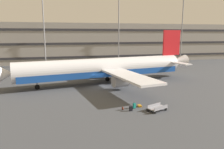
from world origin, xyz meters
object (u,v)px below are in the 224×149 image
Objects in this scene: suitcase_scuffed at (131,108)px; baggage_cart at (157,108)px; suitcase_orange at (140,106)px; backpack_purple at (123,108)px; suitcase_red at (134,106)px; airliner at (106,68)px; backpack_large at (148,110)px.

baggage_cart reaches higher than suitcase_scuffed.
suitcase_orange is 1.43× the size of backpack_purple.
suitcase_red is at bearing -151.66° from suitcase_orange.
airliner is 81.72× the size of backpack_large.
suitcase_scuffed is 0.23× the size of baggage_cart.
airliner is 76.98× the size of backpack_purple.
backpack_purple is at bearing -164.19° from suitcase_orange.
suitcase_scuffed is 3.52m from baggage_cart.
baggage_cart is (4.36, -1.44, 0.19)m from backpack_purple.
suitcase_scuffed is at bearing -31.47° from backpack_purple.
suitcase_scuffed is (-0.78, -0.81, -0.04)m from suitcase_red.
airliner is 53.67× the size of suitcase_orange.
suitcase_orange is 1.52× the size of backpack_large.
suitcase_orange is at bearing 37.30° from suitcase_scuffed.
backpack_large is 0.94× the size of backpack_purple.
suitcase_scuffed is at bearing 159.17° from backpack_large.
suitcase_red reaches higher than backpack_purple.
airliner reaches higher than baggage_cart.
backpack_large is at bearing -20.83° from suitcase_scuffed.
airliner is 17.06m from backpack_purple.
suitcase_scuffed is 1.12m from backpack_purple.
suitcase_red is 1.83× the size of backpack_large.
backpack_large is (1.55, -18.12, -2.89)m from airliner.
baggage_cart is (1.34, -0.08, 0.21)m from backpack_large.
suitcase_orange is (1.24, -15.98, -2.99)m from airliner.
airliner reaches higher than suitcase_orange.
airliner is at bearing 94.88° from backpack_large.
suitcase_red is 2.07m from backpack_large.
baggage_cart is at bearing -32.44° from suitcase_red.
backpack_purple is 4.60m from baggage_cart.
airliner is 18.62m from baggage_cart.
airliner is 17.56m from suitcase_scuffed.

